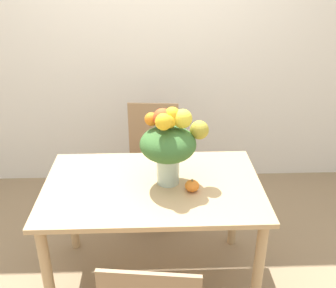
% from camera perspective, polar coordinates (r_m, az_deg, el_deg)
% --- Properties ---
extents(ground_plane, '(12.00, 12.00, 0.00)m').
position_cam_1_polar(ground_plane, '(2.80, -1.97, -18.89)').
color(ground_plane, '#8E7556').
extents(wall_back, '(8.00, 0.06, 2.70)m').
position_cam_1_polar(wall_back, '(3.41, -2.48, 15.53)').
color(wall_back, white).
rests_on(wall_back, ground_plane).
extents(dining_table, '(1.28, 0.81, 0.74)m').
position_cam_1_polar(dining_table, '(2.39, -2.21, -8.04)').
color(dining_table, tan).
rests_on(dining_table, ground_plane).
extents(flower_vase, '(0.40, 0.32, 0.47)m').
position_cam_1_polar(flower_vase, '(2.23, 0.21, 0.11)').
color(flower_vase, '#B2CCBC').
rests_on(flower_vase, dining_table).
extents(pumpkin, '(0.08, 0.08, 0.08)m').
position_cam_1_polar(pumpkin, '(2.26, 3.52, -6.07)').
color(pumpkin, orange).
rests_on(pumpkin, dining_table).
extents(dining_chair_near_window, '(0.46, 0.46, 0.92)m').
position_cam_1_polar(dining_chair_near_window, '(3.13, -2.28, -2.43)').
color(dining_chair_near_window, '#9E7A56').
rests_on(dining_chair_near_window, ground_plane).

